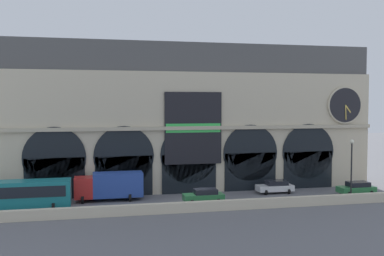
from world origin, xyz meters
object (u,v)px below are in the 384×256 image
Objects in this scene: bus_west at (14,194)px; box_truck_midwest at (110,185)px; car_center at (204,196)px; car_mideast at (275,187)px; car_east at (357,188)px; street_lamp_quayside at (352,162)px.

box_truck_midwest reaches higher than bus_west.
car_mideast is at bearing 19.17° from car_center.
car_east is at bearing 0.30° from bus_west.
car_mideast is 9.60m from street_lamp_quayside.
box_truck_midwest is at bearing 173.65° from car_east.
street_lamp_quayside is at bearing -45.08° from car_mideast.
car_mideast is at bearing 6.27° from bus_west.
box_truck_midwest is 28.98m from car_east.
car_center and car_mideast have the same top height.
bus_west is at bearing -179.70° from car_east.
street_lamp_quayside reaches higher than box_truck_midwest.
box_truck_midwest is 1.70× the size of car_east.
street_lamp_quayside is (16.01, -2.91, 3.61)m from car_center.
car_east is at bearing -18.35° from car_mideast.
bus_west is 38.37m from car_east.
car_center is (9.97, -3.57, -0.90)m from box_truck_midwest.
car_center is at bearing -0.51° from bus_west.
bus_west is 2.50× the size of car_center.
box_truck_midwest is at bearing 160.27° from car_center.
box_truck_midwest is at bearing 179.45° from car_mideast.
car_east is at bearing 49.44° from street_lamp_quayside.
street_lamp_quayside reaches higher than car_mideast.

